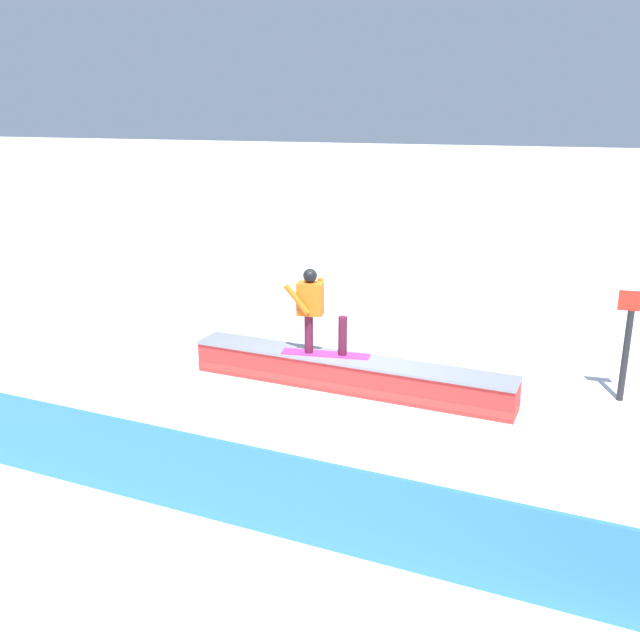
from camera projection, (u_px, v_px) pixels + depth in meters
ground_plane at (349, 389)px, 11.54m from camera, size 120.00×120.00×0.00m
grind_box at (349, 375)px, 11.47m from camera, size 5.31×1.32×0.53m
snowboarder at (315, 308)px, 11.34m from camera, size 1.43×0.46×1.39m
safety_fence at (258, 490)px, 7.65m from camera, size 11.42×1.61×0.98m
trail_marker at (627, 343)px, 10.84m from camera, size 0.40×0.10×1.74m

